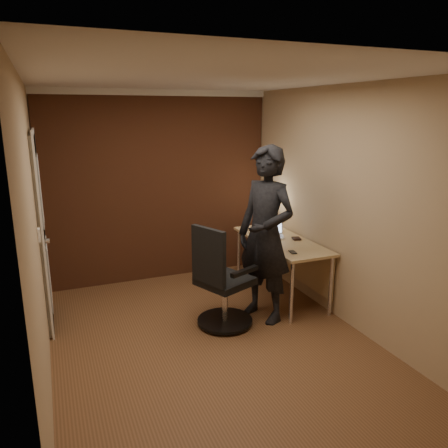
{
  "coord_description": "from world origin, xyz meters",
  "views": [
    {
      "loc": [
        -1.38,
        -3.66,
        2.22
      ],
      "look_at": [
        0.35,
        0.55,
        1.05
      ],
      "focal_mm": 35.0,
      "sensor_mm": 36.0,
      "label": 1
    }
  ],
  "objects_px": {
    "desk": "(286,249)",
    "desk_lamp": "(267,197)",
    "person": "(266,235)",
    "office_chair": "(220,284)",
    "wallet": "(296,239)",
    "mouse": "(274,242)",
    "laptop": "(270,231)",
    "phone": "(293,252)"
  },
  "relations": [
    {
      "from": "mouse",
      "to": "wallet",
      "type": "bearing_deg",
      "value": -3.01
    },
    {
      "from": "laptop",
      "to": "office_chair",
      "type": "distance_m",
      "value": 1.19
    },
    {
      "from": "desk",
      "to": "office_chair",
      "type": "height_order",
      "value": "office_chair"
    },
    {
      "from": "mouse",
      "to": "office_chair",
      "type": "bearing_deg",
      "value": -170.5
    },
    {
      "from": "desk_lamp",
      "to": "wallet",
      "type": "height_order",
      "value": "desk_lamp"
    },
    {
      "from": "office_chair",
      "to": "laptop",
      "type": "bearing_deg",
      "value": 35.81
    },
    {
      "from": "laptop",
      "to": "person",
      "type": "relative_size",
      "value": 0.21
    },
    {
      "from": "desk_lamp",
      "to": "laptop",
      "type": "height_order",
      "value": "desk_lamp"
    },
    {
      "from": "mouse",
      "to": "desk_lamp",
      "type": "bearing_deg",
      "value": 56.73
    },
    {
      "from": "laptop",
      "to": "wallet",
      "type": "distance_m",
      "value": 0.35
    },
    {
      "from": "desk_lamp",
      "to": "wallet",
      "type": "xyz_separation_m",
      "value": [
        0.08,
        -0.62,
        -0.41
      ]
    },
    {
      "from": "desk",
      "to": "laptop",
      "type": "bearing_deg",
      "value": 122.22
    },
    {
      "from": "laptop",
      "to": "wallet",
      "type": "relative_size",
      "value": 3.67
    },
    {
      "from": "phone",
      "to": "office_chair",
      "type": "height_order",
      "value": "office_chair"
    },
    {
      "from": "phone",
      "to": "desk",
      "type": "bearing_deg",
      "value": 76.25
    },
    {
      "from": "person",
      "to": "mouse",
      "type": "bearing_deg",
      "value": 114.8
    },
    {
      "from": "desk",
      "to": "person",
      "type": "relative_size",
      "value": 0.79
    },
    {
      "from": "office_chair",
      "to": "person",
      "type": "xyz_separation_m",
      "value": [
        0.53,
        0.03,
        0.47
      ]
    },
    {
      "from": "person",
      "to": "laptop",
      "type": "bearing_deg",
      "value": 125.32
    },
    {
      "from": "person",
      "to": "office_chair",
      "type": "bearing_deg",
      "value": -110.1
    },
    {
      "from": "office_chair",
      "to": "person",
      "type": "distance_m",
      "value": 0.71
    },
    {
      "from": "desk",
      "to": "person",
      "type": "bearing_deg",
      "value": -139.59
    },
    {
      "from": "wallet",
      "to": "mouse",
      "type": "bearing_deg",
      "value": -169.87
    },
    {
      "from": "mouse",
      "to": "office_chair",
      "type": "height_order",
      "value": "office_chair"
    },
    {
      "from": "desk_lamp",
      "to": "office_chair",
      "type": "xyz_separation_m",
      "value": [
        -1.07,
        -1.03,
        -0.66
      ]
    },
    {
      "from": "wallet",
      "to": "desk",
      "type": "bearing_deg",
      "value": 142.62
    },
    {
      "from": "person",
      "to": "desk",
      "type": "bearing_deg",
      "value": 107.4
    },
    {
      "from": "person",
      "to": "phone",
      "type": "bearing_deg",
      "value": 58.12
    },
    {
      "from": "desk_lamp",
      "to": "phone",
      "type": "xyz_separation_m",
      "value": [
        -0.22,
        -1.05,
        -0.41
      ]
    },
    {
      "from": "desk_lamp",
      "to": "person",
      "type": "xyz_separation_m",
      "value": [
        -0.54,
        -1.0,
        -0.2
      ]
    },
    {
      "from": "desk_lamp",
      "to": "person",
      "type": "relative_size",
      "value": 0.28
    },
    {
      "from": "phone",
      "to": "desk_lamp",
      "type": "bearing_deg",
      "value": 87.24
    },
    {
      "from": "desk",
      "to": "person",
      "type": "height_order",
      "value": "person"
    },
    {
      "from": "office_chair",
      "to": "desk",
      "type": "bearing_deg",
      "value": 24.09
    },
    {
      "from": "desk_lamp",
      "to": "mouse",
      "type": "bearing_deg",
      "value": -110.13
    },
    {
      "from": "desk",
      "to": "desk_lamp",
      "type": "height_order",
      "value": "desk_lamp"
    },
    {
      "from": "phone",
      "to": "wallet",
      "type": "distance_m",
      "value": 0.52
    },
    {
      "from": "desk",
      "to": "office_chair",
      "type": "distance_m",
      "value": 1.16
    },
    {
      "from": "mouse",
      "to": "person",
      "type": "distance_m",
      "value": 0.47
    },
    {
      "from": "phone",
      "to": "laptop",
      "type": "bearing_deg",
      "value": 92.31
    },
    {
      "from": "mouse",
      "to": "phone",
      "type": "height_order",
      "value": "mouse"
    },
    {
      "from": "desk_lamp",
      "to": "wallet",
      "type": "bearing_deg",
      "value": -82.52
    }
  ]
}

